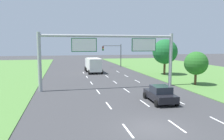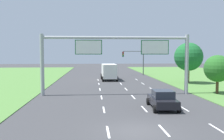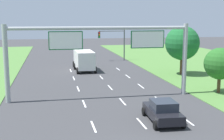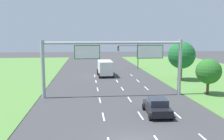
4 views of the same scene
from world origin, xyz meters
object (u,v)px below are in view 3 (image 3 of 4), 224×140
object	(u,v)px
car_lead_silver	(163,111)
box_truck	(84,59)
roadside_tree_far	(182,43)
traffic_light_mast	(114,39)
sign_gantry	(102,47)
roadside_tree_mid	(220,64)

from	to	relation	value
car_lead_silver	box_truck	xyz separation A→B (m)	(-3.21, 23.96, 0.79)
box_truck	roadside_tree_far	distance (m)	14.14
roadside_tree_far	traffic_light_mast	bearing A→B (deg)	111.57
sign_gantry	roadside_tree_mid	xyz separation A→B (m)	(11.82, -0.40, -1.89)
sign_gantry	roadside_tree_mid	world-z (taller)	sign_gantry
box_truck	roadside_tree_far	xyz separation A→B (m)	(12.36, -6.34, 2.66)
box_truck	sign_gantry	world-z (taller)	sign_gantry
roadside_tree_far	box_truck	bearing A→B (deg)	152.83
traffic_light_mast	box_truck	bearing A→B (deg)	-124.76
box_truck	roadside_tree_mid	xyz separation A→B (m)	(11.85, -16.72, 1.41)
roadside_tree_far	roadside_tree_mid	bearing A→B (deg)	-92.80
roadside_tree_mid	box_truck	bearing A→B (deg)	125.33
sign_gantry	traffic_light_mast	distance (m)	26.14
car_lead_silver	box_truck	world-z (taller)	box_truck
sign_gantry	car_lead_silver	bearing A→B (deg)	-67.44
box_truck	traffic_light_mast	world-z (taller)	traffic_light_mast
car_lead_silver	sign_gantry	xyz separation A→B (m)	(-3.17, 7.64, 4.09)
box_truck	car_lead_silver	bearing A→B (deg)	-83.59
box_truck	roadside_tree_mid	size ratio (longest dim) A/B	1.61
traffic_light_mast	roadside_tree_far	distance (m)	16.55
box_truck	roadside_tree_mid	bearing A→B (deg)	-55.89
sign_gantry	box_truck	bearing A→B (deg)	90.12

